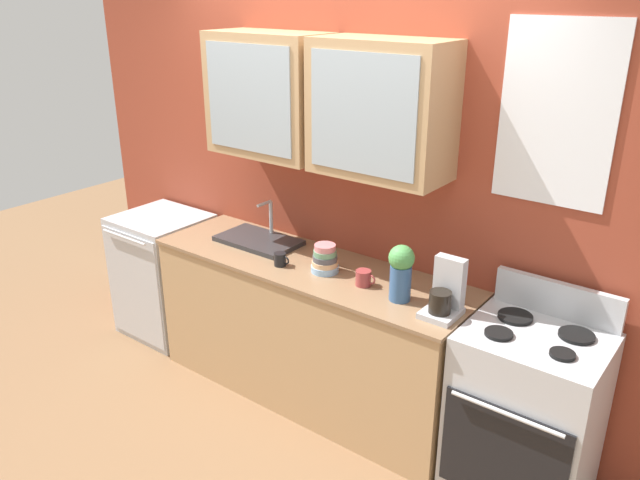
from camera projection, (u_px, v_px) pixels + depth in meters
ground_plane at (310, 392)px, 4.04m from camera, size 10.00×10.00×0.00m
back_wall_unit at (341, 149)px, 3.68m from camera, size 4.29×0.46×2.88m
counter at (309, 331)px, 3.87m from camera, size 2.03×0.61×0.90m
stove_range at (526, 414)px, 3.10m from camera, size 0.65×0.59×1.08m
sink_faucet at (259, 240)px, 4.00m from camera, size 0.52×0.31×0.25m
bowl_stack at (325, 260)px, 3.58m from camera, size 0.16×0.16×0.16m
vase at (401, 270)px, 3.22m from camera, size 0.13×0.13×0.30m
cup_near_sink at (280, 259)px, 3.66m from camera, size 0.10×0.07×0.08m
cup_near_bowls at (364, 278)px, 3.42m from camera, size 0.12×0.08×0.09m
dishwasher at (165, 274)px, 4.62m from camera, size 0.59×0.60×0.90m
coffee_maker at (445, 294)px, 3.10m from camera, size 0.17×0.20×0.29m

